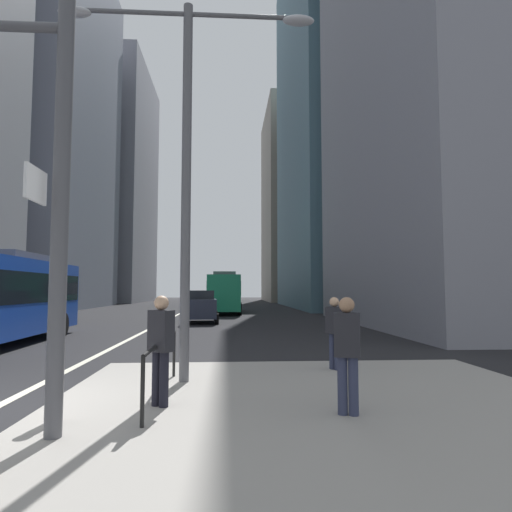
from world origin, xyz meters
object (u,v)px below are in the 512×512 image
at_px(city_bus_red_distant, 221,290).
at_px(pedestrian_far, 335,329).
at_px(pedestrian_waiting, 347,349).
at_px(bollard_right, 56,389).
at_px(car_oncoming_mid, 48,307).
at_px(city_bus_red_receding, 225,291).
at_px(car_receding_near, 201,306).
at_px(pedestrian_walking, 161,344).
at_px(street_lamp_post, 187,135).

xyz_separation_m(city_bus_red_distant, pedestrian_far, (3.54, -50.85, -0.75)).
bearing_deg(pedestrian_waiting, bollard_right, -179.46).
bearing_deg(car_oncoming_mid, city_bus_red_distant, 74.71).
xyz_separation_m(car_oncoming_mid, pedestrian_waiting, (12.28, -19.98, 0.14)).
distance_m(city_bus_red_receding, pedestrian_far, 27.97).
bearing_deg(car_receding_near, pedestrian_far, -76.12).
bearing_deg(pedestrian_walking, bollard_right, -152.45).
distance_m(car_oncoming_mid, car_receding_near, 8.88).
relative_size(city_bus_red_receding, car_oncoming_mid, 2.50).
bearing_deg(pedestrian_walking, car_oncoming_mid, 115.97).
bearing_deg(pedestrian_walking, city_bus_red_receding, 88.41).
relative_size(city_bus_red_distant, car_receding_near, 2.50).
bearing_deg(street_lamp_post, car_oncoming_mid, 118.86).
relative_size(city_bus_red_receding, street_lamp_post, 1.44).
height_order(city_bus_red_receding, city_bus_red_distant, same).
height_order(city_bus_red_receding, street_lamp_post, street_lamp_post).
bearing_deg(pedestrian_walking, street_lamp_post, 84.11).
bearing_deg(city_bus_red_receding, pedestrian_waiting, -86.32).
relative_size(pedestrian_waiting, pedestrian_walking, 0.99).
bearing_deg(bollard_right, pedestrian_waiting, 0.54).
height_order(street_lamp_post, pedestrian_waiting, street_lamp_post).
bearing_deg(city_bus_red_receding, pedestrian_far, -84.40).
bearing_deg(city_bus_red_distant, car_receding_near, -90.98).
xyz_separation_m(city_bus_red_receding, pedestrian_walking, (-0.85, -30.84, -0.70)).
bearing_deg(car_receding_near, city_bus_red_receding, 82.89).
distance_m(city_bus_red_distant, bollard_right, 54.62).
height_order(city_bus_red_distant, pedestrian_waiting, city_bus_red_distant).
bearing_deg(car_receding_near, pedestrian_walking, -88.44).
relative_size(car_receding_near, bollard_right, 5.35).
bearing_deg(city_bus_red_receding, pedestrian_walking, -91.59).
height_order(city_bus_red_receding, car_receding_near, city_bus_red_receding).
xyz_separation_m(car_receding_near, pedestrian_far, (4.12, -16.67, 0.09)).
relative_size(city_bus_red_receding, pedestrian_waiting, 6.58).
bearing_deg(street_lamp_post, car_receding_near, 92.35).
height_order(pedestrian_walking, pedestrian_far, pedestrian_walking).
height_order(city_bus_red_receding, pedestrian_walking, city_bus_red_receding).
height_order(car_receding_near, bollard_right, car_receding_near).
bearing_deg(car_receding_near, street_lamp_post, -87.65).
relative_size(bollard_right, pedestrian_walking, 0.46).
xyz_separation_m(city_bus_red_receding, street_lamp_post, (-0.66, -28.96, 3.45)).
height_order(city_bus_red_distant, pedestrian_walking, city_bus_red_distant).
distance_m(street_lamp_post, bollard_right, 5.58).
xyz_separation_m(bollard_right, pedestrian_waiting, (4.25, 0.04, 0.52)).
bearing_deg(car_oncoming_mid, street_lamp_post, -61.14).
height_order(city_bus_red_receding, bollard_right, city_bus_red_receding).
relative_size(pedestrian_walking, pedestrian_far, 1.05).
distance_m(car_oncoming_mid, pedestrian_walking, 21.47).
relative_size(city_bus_red_distant, pedestrian_walking, 6.14).
relative_size(bollard_right, pedestrian_far, 0.48).
height_order(car_oncoming_mid, pedestrian_walking, car_oncoming_mid).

